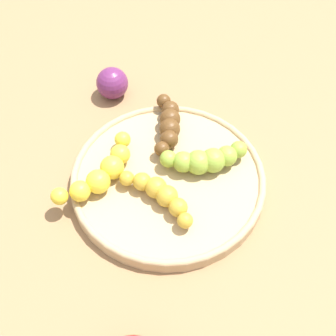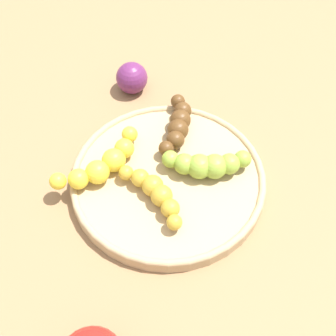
{
  "view_description": "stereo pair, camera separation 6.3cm",
  "coord_description": "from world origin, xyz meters",
  "px_view_note": "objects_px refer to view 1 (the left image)",
  "views": [
    {
      "loc": [
        0.38,
        0.01,
        0.54
      ],
      "look_at": [
        0.0,
        0.0,
        0.04
      ],
      "focal_mm": 49.32,
      "sensor_mm": 36.0,
      "label": 1
    },
    {
      "loc": [
        0.37,
        0.07,
        0.54
      ],
      "look_at": [
        0.0,
        0.0,
        0.04
      ],
      "focal_mm": 49.32,
      "sensor_mm": 36.0,
      "label": 2
    }
  ],
  "objects_px": {
    "banana_overripe": "(169,124)",
    "plum_purple": "(112,83)",
    "banana_yellow": "(101,173)",
    "fruit_bowl": "(168,179)",
    "banana_spotted": "(160,194)",
    "banana_green": "(205,159)"
  },
  "relations": [
    {
      "from": "banana_overripe",
      "to": "plum_purple",
      "type": "height_order",
      "value": "plum_purple"
    },
    {
      "from": "banana_overripe",
      "to": "banana_yellow",
      "type": "bearing_deg",
      "value": -134.31
    },
    {
      "from": "fruit_bowl",
      "to": "banana_spotted",
      "type": "distance_m",
      "value": 0.05
    },
    {
      "from": "banana_spotted",
      "to": "plum_purple",
      "type": "distance_m",
      "value": 0.24
    },
    {
      "from": "banana_green",
      "to": "banana_yellow",
      "type": "xyz_separation_m",
      "value": [
        0.03,
        -0.14,
        -0.0
      ]
    },
    {
      "from": "banana_green",
      "to": "plum_purple",
      "type": "bearing_deg",
      "value": -148.97
    },
    {
      "from": "banana_green",
      "to": "banana_overripe",
      "type": "xyz_separation_m",
      "value": [
        -0.07,
        -0.05,
        -0.0
      ]
    },
    {
      "from": "banana_green",
      "to": "plum_purple",
      "type": "height_order",
      "value": "banana_green"
    },
    {
      "from": "banana_overripe",
      "to": "banana_spotted",
      "type": "relative_size",
      "value": 1.17
    },
    {
      "from": "fruit_bowl",
      "to": "plum_purple",
      "type": "relative_size",
      "value": 5.26
    },
    {
      "from": "banana_yellow",
      "to": "banana_green",
      "type": "bearing_deg",
      "value": 47.31
    },
    {
      "from": "fruit_bowl",
      "to": "plum_purple",
      "type": "xyz_separation_m",
      "value": [
        -0.18,
        -0.1,
        0.01
      ]
    },
    {
      "from": "fruit_bowl",
      "to": "banana_green",
      "type": "relative_size",
      "value": 2.23
    },
    {
      "from": "banana_green",
      "to": "banana_overripe",
      "type": "bearing_deg",
      "value": -153.21
    },
    {
      "from": "banana_yellow",
      "to": "banana_spotted",
      "type": "bearing_deg",
      "value": 15.88
    },
    {
      "from": "plum_purple",
      "to": "banana_overripe",
      "type": "bearing_deg",
      "value": 45.11
    },
    {
      "from": "banana_spotted",
      "to": "plum_purple",
      "type": "height_order",
      "value": "plum_purple"
    },
    {
      "from": "banana_yellow",
      "to": "banana_spotted",
      "type": "relative_size",
      "value": 1.23
    },
    {
      "from": "plum_purple",
      "to": "banana_green",
      "type": "bearing_deg",
      "value": 42.44
    },
    {
      "from": "banana_overripe",
      "to": "banana_spotted",
      "type": "height_order",
      "value": "banana_overripe"
    },
    {
      "from": "banana_overripe",
      "to": "banana_yellow",
      "type": "xyz_separation_m",
      "value": [
        0.09,
        -0.09,
        0.0
      ]
    },
    {
      "from": "banana_green",
      "to": "plum_purple",
      "type": "xyz_separation_m",
      "value": [
        -0.16,
        -0.15,
        -0.01
      ]
    }
  ]
}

